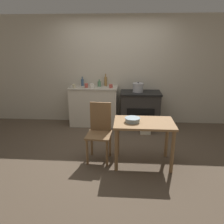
{
  "coord_description": "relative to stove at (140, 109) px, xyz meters",
  "views": [
    {
      "loc": [
        0.28,
        -3.72,
        1.94
      ],
      "look_at": [
        0.0,
        0.42,
        0.61
      ],
      "focal_mm": 35.0,
      "sensor_mm": 36.0,
      "label": 1
    }
  ],
  "objects": [
    {
      "name": "cup_center",
      "position": [
        -0.69,
        -0.04,
        0.55
      ],
      "size": [
        0.08,
        0.08,
        0.08
      ],
      "primitive_type": "cylinder",
      "color": "#B74C42",
      "rests_on": "counter_cabinet"
    },
    {
      "name": "bottle_mid_left",
      "position": [
        -1.39,
        0.17,
        0.6
      ],
      "size": [
        0.07,
        0.07,
        0.22
      ],
      "color": "#3D5675",
      "rests_on": "counter_cabinet"
    },
    {
      "name": "cup_center_right",
      "position": [
        -1.53,
        -0.1,
        0.55
      ],
      "size": [
        0.07,
        0.07,
        0.09
      ],
      "primitive_type": "cylinder",
      "color": "beige",
      "rests_on": "counter_cabinet"
    },
    {
      "name": "wall_back",
      "position": [
        -0.61,
        0.32,
        0.85
      ],
      "size": [
        8.0,
        0.07,
        2.55
      ],
      "color": "beige",
      "rests_on": "ground_plane"
    },
    {
      "name": "bottle_left",
      "position": [
        -0.83,
        0.2,
        0.62
      ],
      "size": [
        0.07,
        0.07,
        0.29
      ],
      "color": "olive",
      "rests_on": "counter_cabinet"
    },
    {
      "name": "counter_cabinet",
      "position": [
        -1.11,
        0.03,
        0.05
      ],
      "size": [
        1.14,
        0.53,
        0.93
      ],
      "color": "beige",
      "rests_on": "ground_plane"
    },
    {
      "name": "bottle_far_left",
      "position": [
        -0.97,
        0.1,
        0.58
      ],
      "size": [
        0.08,
        0.08,
        0.17
      ],
      "color": "#517F5B",
      "rests_on": "counter_cabinet"
    },
    {
      "name": "mixing_bowl_large",
      "position": [
        -0.23,
        -1.74,
        0.36
      ],
      "size": [
        0.24,
        0.24,
        0.07
      ],
      "color": "#93A8B2",
      "rests_on": "work_table"
    },
    {
      "name": "stove",
      "position": [
        0.0,
        0.0,
        0.0
      ],
      "size": [
        0.93,
        0.6,
        0.84
      ],
      "color": "#2D2B28",
      "rests_on": "ground_plane"
    },
    {
      "name": "cup_center_left",
      "position": [
        -1.26,
        -0.03,
        0.56
      ],
      "size": [
        0.08,
        0.08,
        0.1
      ],
      "primitive_type": "cylinder",
      "color": "#B74C42",
      "rests_on": "counter_cabinet"
    },
    {
      "name": "ground_plane",
      "position": [
        -0.61,
        -1.27,
        -0.42
      ],
      "size": [
        14.0,
        14.0,
        0.0
      ],
      "primitive_type": "plane",
      "color": "brown"
    },
    {
      "name": "stock_pot",
      "position": [
        -0.07,
        -0.01,
        0.52
      ],
      "size": [
        0.25,
        0.25,
        0.23
      ],
      "color": "#A8A8AD",
      "rests_on": "stove"
    },
    {
      "name": "chair",
      "position": [
        -0.77,
        -1.59,
        0.1
      ],
      "size": [
        0.43,
        0.43,
        0.98
      ],
      "rotation": [
        0.0,
        0.0,
        -0.07
      ],
      "color": "olive",
      "rests_on": "ground_plane"
    },
    {
      "name": "flour_sack",
      "position": [
        0.11,
        -0.47,
        -0.23
      ],
      "size": [
        0.23,
        0.16,
        0.38
      ],
      "primitive_type": "cube",
      "color": "beige",
      "rests_on": "ground_plane"
    },
    {
      "name": "cup_mid_right",
      "position": [
        -1.12,
        -0.07,
        0.56
      ],
      "size": [
        0.09,
        0.09,
        0.1
      ],
      "primitive_type": "cylinder",
      "color": "silver",
      "rests_on": "counter_cabinet"
    },
    {
      "name": "work_table",
      "position": [
        -0.04,
        -1.72,
        0.19
      ],
      "size": [
        0.95,
        0.6,
        0.74
      ],
      "color": "#997047",
      "rests_on": "ground_plane"
    }
  ]
}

